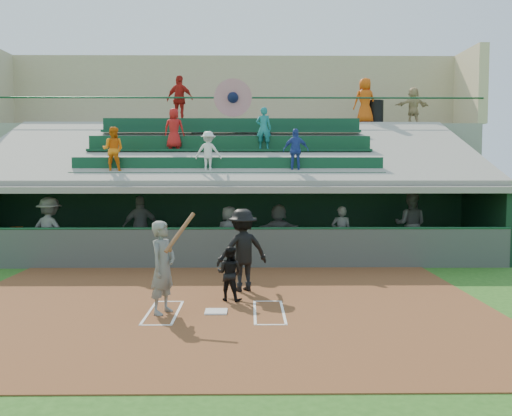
{
  "coord_description": "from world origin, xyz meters",
  "views": [
    {
      "loc": [
        0.64,
        -10.87,
        2.8
      ],
      "look_at": [
        0.81,
        3.5,
        1.8
      ],
      "focal_mm": 40.0,
      "sensor_mm": 36.0,
      "label": 1
    }
  ],
  "objects_px": {
    "catcher": "(229,273)",
    "white_table": "(19,251)",
    "home_plate": "(216,311)",
    "batter_at_plate": "(163,267)",
    "water_cooler": "(16,234)",
    "trash_bin": "(375,113)"
  },
  "relations": [
    {
      "from": "catcher",
      "to": "white_table",
      "type": "xyz_separation_m",
      "value": [
        -6.46,
        5.06,
        -0.25
      ]
    },
    {
      "from": "home_plate",
      "to": "batter_at_plate",
      "type": "relative_size",
      "value": 0.22
    },
    {
      "from": "catcher",
      "to": "home_plate",
      "type": "bearing_deg",
      "value": 97.19
    },
    {
      "from": "white_table",
      "to": "water_cooler",
      "type": "bearing_deg",
      "value": -179.49
    },
    {
      "from": "batter_at_plate",
      "to": "water_cooler",
      "type": "distance_m",
      "value": 8.07
    },
    {
      "from": "batter_at_plate",
      "to": "catcher",
      "type": "bearing_deg",
      "value": 40.77
    },
    {
      "from": "catcher",
      "to": "batter_at_plate",
      "type": "bearing_deg",
      "value": 60.6
    },
    {
      "from": "catcher",
      "to": "water_cooler",
      "type": "relative_size",
      "value": 2.89
    },
    {
      "from": "home_plate",
      "to": "batter_at_plate",
      "type": "bearing_deg",
      "value": -176.48
    },
    {
      "from": "batter_at_plate",
      "to": "trash_bin",
      "type": "height_order",
      "value": "trash_bin"
    },
    {
      "from": "catcher",
      "to": "trash_bin",
      "type": "distance_m",
      "value": 13.87
    },
    {
      "from": "batter_at_plate",
      "to": "catcher",
      "type": "relative_size",
      "value": 1.7
    },
    {
      "from": "white_table",
      "to": "trash_bin",
      "type": "relative_size",
      "value": 0.71
    },
    {
      "from": "batter_at_plate",
      "to": "white_table",
      "type": "relative_size",
      "value": 2.77
    },
    {
      "from": "home_plate",
      "to": "trash_bin",
      "type": "bearing_deg",
      "value": 65.48
    },
    {
      "from": "batter_at_plate",
      "to": "trash_bin",
      "type": "relative_size",
      "value": 1.96
    },
    {
      "from": "home_plate",
      "to": "water_cooler",
      "type": "bearing_deg",
      "value": 136.16
    },
    {
      "from": "home_plate",
      "to": "catcher",
      "type": "height_order",
      "value": "catcher"
    },
    {
      "from": "white_table",
      "to": "home_plate",
      "type": "bearing_deg",
      "value": -60.74
    },
    {
      "from": "batter_at_plate",
      "to": "water_cooler",
      "type": "relative_size",
      "value": 4.91
    },
    {
      "from": "water_cooler",
      "to": "trash_bin",
      "type": "height_order",
      "value": "trash_bin"
    },
    {
      "from": "batter_at_plate",
      "to": "water_cooler",
      "type": "xyz_separation_m",
      "value": [
        -5.28,
        6.1,
        -0.06
      ]
    }
  ]
}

